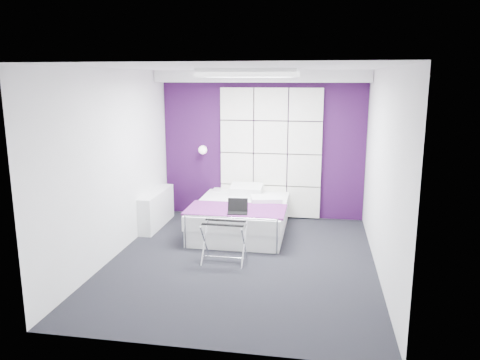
{
  "coord_description": "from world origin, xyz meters",
  "views": [
    {
      "loc": [
        1.0,
        -5.99,
        2.46
      ],
      "look_at": [
        -0.09,
        0.35,
        1.06
      ],
      "focal_mm": 35.0,
      "sensor_mm": 36.0,
      "label": 1
    }
  ],
  "objects_px": {
    "bed": "(241,216)",
    "luggage_rack": "(224,242)",
    "nightstand": "(224,191)",
    "wall_lamp": "(203,150)",
    "laptop": "(238,209)",
    "radiator": "(157,209)"
  },
  "relations": [
    {
      "from": "bed",
      "to": "nightstand",
      "type": "xyz_separation_m",
      "value": [
        -0.45,
        0.79,
        0.21
      ]
    },
    {
      "from": "laptop",
      "to": "bed",
      "type": "bearing_deg",
      "value": 89.68
    },
    {
      "from": "wall_lamp",
      "to": "radiator",
      "type": "height_order",
      "value": "wall_lamp"
    },
    {
      "from": "radiator",
      "to": "luggage_rack",
      "type": "height_order",
      "value": "radiator"
    },
    {
      "from": "bed",
      "to": "luggage_rack",
      "type": "height_order",
      "value": "bed"
    },
    {
      "from": "radiator",
      "to": "bed",
      "type": "height_order",
      "value": "bed"
    },
    {
      "from": "nightstand",
      "to": "laptop",
      "type": "bearing_deg",
      "value": -70.21
    },
    {
      "from": "wall_lamp",
      "to": "luggage_rack",
      "type": "xyz_separation_m",
      "value": [
        0.82,
        -2.13,
        -0.94
      ]
    },
    {
      "from": "radiator",
      "to": "bed",
      "type": "xyz_separation_m",
      "value": [
        1.46,
        -0.07,
        -0.03
      ]
    },
    {
      "from": "radiator",
      "to": "laptop",
      "type": "height_order",
      "value": "laptop"
    },
    {
      "from": "wall_lamp",
      "to": "bed",
      "type": "xyz_separation_m",
      "value": [
        0.82,
        -0.83,
        -0.95
      ]
    },
    {
      "from": "bed",
      "to": "nightstand",
      "type": "distance_m",
      "value": 0.94
    },
    {
      "from": "bed",
      "to": "laptop",
      "type": "relative_size",
      "value": 6.1
    },
    {
      "from": "bed",
      "to": "nightstand",
      "type": "relative_size",
      "value": 4.58
    },
    {
      "from": "bed",
      "to": "luggage_rack",
      "type": "relative_size",
      "value": 3.18
    },
    {
      "from": "laptop",
      "to": "wall_lamp",
      "type": "bearing_deg",
      "value": 114.97
    },
    {
      "from": "nightstand",
      "to": "luggage_rack",
      "type": "height_order",
      "value": "luggage_rack"
    },
    {
      "from": "radiator",
      "to": "wall_lamp",
      "type": "bearing_deg",
      "value": 49.9
    },
    {
      "from": "wall_lamp",
      "to": "laptop",
      "type": "relative_size",
      "value": 0.5
    },
    {
      "from": "bed",
      "to": "radiator",
      "type": "bearing_deg",
      "value": 177.14
    },
    {
      "from": "bed",
      "to": "luggage_rack",
      "type": "bearing_deg",
      "value": -90.39
    },
    {
      "from": "luggage_rack",
      "to": "wall_lamp",
      "type": "bearing_deg",
      "value": 111.49
    }
  ]
}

